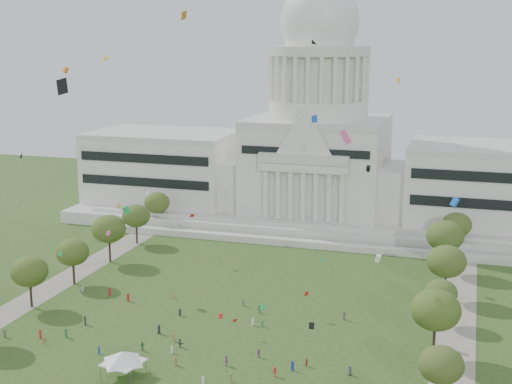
% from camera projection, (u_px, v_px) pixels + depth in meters
% --- Properties ---
extents(ground, '(400.00, 400.00, 0.00)m').
position_uv_depth(ground, '(185.00, 366.00, 133.34)').
color(ground, '#304C1D').
rests_on(ground, ground).
extents(capitol, '(160.00, 64.50, 91.30)m').
position_uv_depth(capitol, '(317.00, 155.00, 234.64)').
color(capitol, beige).
rests_on(capitol, ground).
extents(path_left, '(8.00, 160.00, 0.04)m').
position_uv_depth(path_left, '(52.00, 287.00, 175.16)').
color(path_left, gray).
rests_on(path_left, ground).
extents(path_right, '(8.00, 160.00, 0.04)m').
position_uv_depth(path_right, '(456.00, 334.00, 147.53)').
color(path_right, gray).
rests_on(path_right, ground).
extents(row_tree_r_1, '(7.58, 7.58, 10.78)m').
position_uv_depth(row_tree_r_1, '(441.00, 365.00, 116.77)').
color(row_tree_r_1, black).
rests_on(row_tree_r_1, ground).
extents(row_tree_l_2, '(8.42, 8.42, 11.97)m').
position_uv_depth(row_tree_l_2, '(29.00, 271.00, 160.65)').
color(row_tree_l_2, black).
rests_on(row_tree_l_2, ground).
extents(row_tree_r_2, '(9.55, 9.55, 13.58)m').
position_uv_depth(row_tree_r_2, '(436.00, 310.00, 134.85)').
color(row_tree_r_2, black).
rests_on(row_tree_r_2, ground).
extents(row_tree_l_3, '(8.12, 8.12, 11.55)m').
position_uv_depth(row_tree_l_3, '(73.00, 252.00, 175.95)').
color(row_tree_l_3, black).
rests_on(row_tree_l_3, ground).
extents(row_tree_r_3, '(7.01, 7.01, 9.98)m').
position_uv_depth(row_tree_r_3, '(441.00, 293.00, 151.25)').
color(row_tree_r_3, black).
rests_on(row_tree_r_3, ground).
extents(row_tree_l_4, '(9.29, 9.29, 13.21)m').
position_uv_depth(row_tree_l_4, '(109.00, 229.00, 192.97)').
color(row_tree_l_4, black).
rests_on(row_tree_l_4, ground).
extents(row_tree_r_4, '(9.19, 9.19, 13.06)m').
position_uv_depth(row_tree_r_4, '(447.00, 262.00, 165.20)').
color(row_tree_r_4, black).
rests_on(row_tree_r_4, ground).
extents(row_tree_l_5, '(8.33, 8.33, 11.85)m').
position_uv_depth(row_tree_l_5, '(136.00, 216.00, 210.86)').
color(row_tree_l_5, black).
rests_on(row_tree_l_5, ground).
extents(row_tree_r_5, '(9.82, 9.82, 13.96)m').
position_uv_depth(row_tree_r_5, '(445.00, 236.00, 184.25)').
color(row_tree_r_5, black).
rests_on(row_tree_r_5, ground).
extents(row_tree_l_6, '(8.19, 8.19, 11.64)m').
position_uv_depth(row_tree_l_6, '(157.00, 203.00, 228.29)').
color(row_tree_l_6, black).
rests_on(row_tree_l_6, ground).
extents(row_tree_r_6, '(8.42, 8.42, 11.97)m').
position_uv_depth(row_tree_r_6, '(457.00, 225.00, 200.58)').
color(row_tree_r_6, black).
rests_on(row_tree_r_6, ground).
extents(event_tent, '(10.43, 10.43, 4.99)m').
position_uv_depth(event_tent, '(123.00, 357.00, 128.37)').
color(event_tent, '#4C4C4C').
rests_on(event_tent, ground).
extents(person_0, '(1.04, 0.90, 1.80)m').
position_uv_depth(person_0, '(350.00, 371.00, 129.52)').
color(person_0, '#4C4C51').
rests_on(person_0, ground).
extents(person_2, '(0.82, 0.85, 1.51)m').
position_uv_depth(person_2, '(307.00, 363.00, 132.97)').
color(person_2, '#B21E1E').
rests_on(person_2, ground).
extents(person_3, '(0.64, 1.11, 1.64)m').
position_uv_depth(person_3, '(231.00, 378.00, 127.00)').
color(person_3, olive).
rests_on(person_3, ground).
extents(person_4, '(0.73, 1.22, 2.01)m').
position_uv_depth(person_4, '(226.00, 361.00, 133.20)').
color(person_4, '#994C8C').
rests_on(person_4, ground).
extents(person_5, '(1.78, 1.35, 1.80)m').
position_uv_depth(person_5, '(180.00, 343.00, 141.14)').
color(person_5, '#4C4C51').
rests_on(person_5, ground).
extents(person_8, '(0.93, 0.62, 1.83)m').
position_uv_depth(person_8, '(142.00, 346.00, 139.64)').
color(person_8, '#33723F').
rests_on(person_8, ground).
extents(person_9, '(1.35, 1.15, 1.86)m').
position_uv_depth(person_9, '(275.00, 372.00, 128.99)').
color(person_9, '#B21E1E').
rests_on(person_9, ground).
extents(person_10, '(0.94, 1.17, 1.76)m').
position_uv_depth(person_10, '(259.00, 353.00, 136.70)').
color(person_10, '#994C8C').
rests_on(person_10, ground).
extents(distant_crowd, '(65.42, 38.68, 1.94)m').
position_uv_depth(distant_crowd, '(163.00, 324.00, 150.46)').
color(distant_crowd, '#4C4C51').
rests_on(distant_crowd, ground).
extents(kite_swarm, '(89.36, 102.34, 63.01)m').
position_uv_depth(kite_swarm, '(212.00, 207.00, 137.45)').
color(kite_swarm, yellow).
rests_on(kite_swarm, ground).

